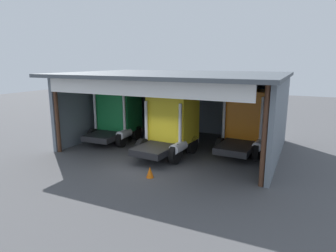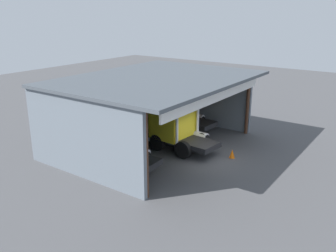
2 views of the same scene
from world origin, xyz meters
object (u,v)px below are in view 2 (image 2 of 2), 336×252
truck_green_center_left_bay (113,137)px  truck_yellow_right_bay (176,122)px  oil_drum (100,134)px  traffic_cone (232,154)px  truck_orange_center_bay (175,103)px  tool_cart (93,138)px

truck_green_center_left_bay → truck_yellow_right_bay: bearing=-18.3°
oil_drum → traffic_cone: oil_drum is taller
truck_green_center_left_bay → oil_drum: bearing=51.6°
truck_yellow_right_bay → truck_green_center_left_bay: bearing=169.3°
truck_yellow_right_bay → traffic_cone: 4.23m
truck_orange_center_bay → truck_green_center_left_bay: bearing=-167.1°
truck_orange_center_bay → tool_cart: 7.21m
truck_green_center_left_bay → traffic_cone: bearing=-47.0°
truck_green_center_left_bay → truck_yellow_right_bay: (4.72, -1.26, 0.00)m
truck_yellow_right_bay → tool_cart: bearing=122.7°
oil_drum → tool_cart: bearing=-169.7°
truck_green_center_left_bay → tool_cart: bearing=59.7°
truck_yellow_right_bay → oil_drum: truck_yellow_right_bay is taller
truck_yellow_right_bay → truck_orange_center_bay: 4.77m
truck_orange_center_bay → tool_cart: size_ratio=5.14×
truck_orange_center_bay → oil_drum: 6.50m
oil_drum → traffic_cone: (2.56, -9.12, -0.19)m
truck_orange_center_bay → oil_drum: truck_orange_center_bay is taller
truck_orange_center_bay → tool_cart: (-6.66, 2.35, -1.45)m
truck_orange_center_bay → traffic_cone: (-3.25, -6.62, -1.67)m
oil_drum → tool_cart: size_ratio=0.94×
truck_orange_center_bay → oil_drum: (-5.81, 2.50, -1.49)m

